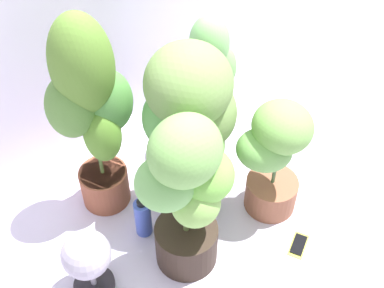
# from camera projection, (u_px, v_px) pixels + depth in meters

# --- Properties ---
(ground_plane) EXTENTS (8.00, 8.00, 0.00)m
(ground_plane) POSITION_uv_depth(u_px,v_px,m) (212.00, 211.00, 2.48)
(ground_plane) COLOR silver
(ground_plane) RESTS_ON ground
(potted_plant_center) EXTENTS (0.54, 0.51, 0.92)m
(potted_plant_center) POSITION_uv_depth(u_px,v_px,m) (191.00, 117.00, 2.13)
(potted_plant_center) COLOR black
(potted_plant_center) RESTS_ON ground
(potted_plant_back_right) EXTENTS (0.32, 0.29, 0.80)m
(potted_plant_back_right) POSITION_uv_depth(u_px,v_px,m) (209.00, 78.00, 2.51)
(potted_plant_back_right) COLOR black
(potted_plant_back_right) RESTS_ON ground
(potted_plant_front_right) EXTENTS (0.38, 0.33, 0.65)m
(potted_plant_front_right) POSITION_uv_depth(u_px,v_px,m) (274.00, 155.00, 2.24)
(potted_plant_front_right) COLOR brown
(potted_plant_front_right) RESTS_ON ground
(potted_plant_front_left) EXTENTS (0.47, 0.37, 0.84)m
(potted_plant_front_left) POSITION_uv_depth(u_px,v_px,m) (187.00, 191.00, 1.96)
(potted_plant_front_left) COLOR #30221A
(potted_plant_front_left) RESTS_ON ground
(potted_plant_back_left) EXTENTS (0.41, 0.36, 1.06)m
(potted_plant_back_left) POSITION_uv_depth(u_px,v_px,m) (91.00, 107.00, 2.10)
(potted_plant_back_left) COLOR brown
(potted_plant_back_left) RESTS_ON ground
(cell_phone) EXTENTS (0.16, 0.12, 0.01)m
(cell_phone) POSITION_uv_depth(u_px,v_px,m) (299.00, 245.00, 2.33)
(cell_phone) COLOR #D2CE45
(cell_phone) RESTS_ON ground
(floor_fan) EXTENTS (0.21, 0.21, 0.36)m
(floor_fan) POSITION_uv_depth(u_px,v_px,m) (87.00, 257.00, 2.03)
(floor_fan) COLOR #282429
(floor_fan) RESTS_ON ground
(nutrient_bottle) EXTENTS (0.08, 0.08, 0.23)m
(nutrient_bottle) POSITION_uv_depth(u_px,v_px,m) (143.00, 217.00, 2.32)
(nutrient_bottle) COLOR #445BC7
(nutrient_bottle) RESTS_ON ground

